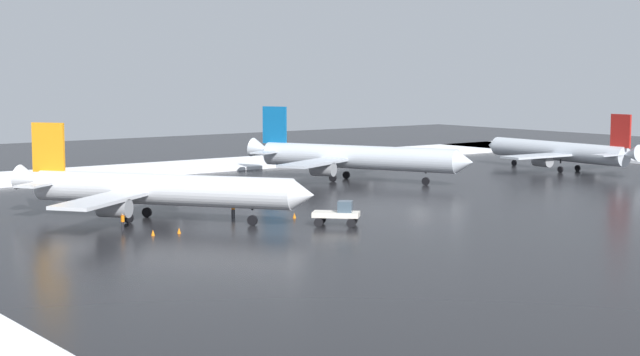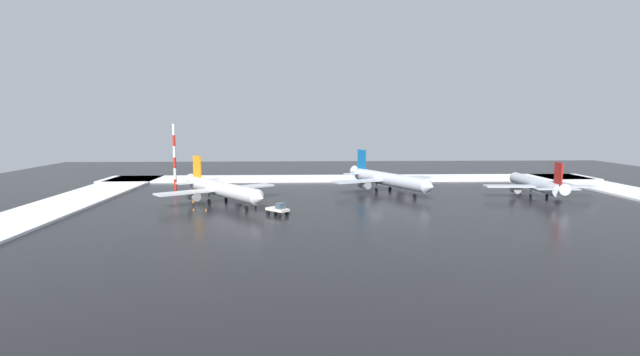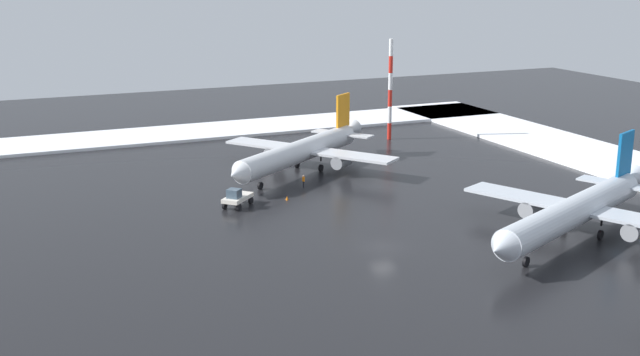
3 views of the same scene
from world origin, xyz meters
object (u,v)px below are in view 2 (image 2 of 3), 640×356
at_px(pushback_tug, 278,209).
at_px(antenna_mast, 174,157).
at_px(airplane_far_rear, 536,184).
at_px(airplane_parked_portside, 222,189).
at_px(traffic_cone_near_nose, 278,208).
at_px(ground_crew_beside_wing, 256,201).
at_px(traffic_cone_wingtip_side, 206,210).
at_px(traffic_cone_mid_line, 194,209).
at_px(airplane_parked_starboard, 388,179).
at_px(ground_crew_mid_apron, 193,202).

height_order(pushback_tug, antenna_mast, antenna_mast).
bearing_deg(airplane_far_rear, airplane_parked_portside, 99.52).
relative_size(airplane_far_rear, traffic_cone_near_nose, 55.96).
bearing_deg(airplane_far_rear, traffic_cone_near_nose, 107.16).
distance_m(airplane_parked_portside, ground_crew_beside_wing, 8.43).
bearing_deg(antenna_mast, traffic_cone_wingtip_side, 113.67).
bearing_deg(traffic_cone_mid_line, airplane_parked_starboard, -151.11).
height_order(airplane_far_rear, ground_crew_mid_apron, airplane_far_rear).
bearing_deg(traffic_cone_mid_line, antenna_mast, -70.08).
height_order(antenna_mast, traffic_cone_wingtip_side, antenna_mast).
xyz_separation_m(airplane_parked_portside, ground_crew_beside_wing, (-7.60, 2.85, -2.30)).
bearing_deg(antenna_mast, pushback_tug, 127.80).
relative_size(pushback_tug, ground_crew_beside_wing, 2.82).
bearing_deg(airplane_parked_starboard, traffic_cone_mid_line, -85.95).
xyz_separation_m(airplane_parked_starboard, traffic_cone_near_nose, (26.96, 23.36, -3.09)).
height_order(ground_crew_mid_apron, traffic_cone_near_nose, ground_crew_mid_apron).
height_order(airplane_parked_portside, airplane_far_rear, airplane_parked_portside).
distance_m(ground_crew_mid_apron, traffic_cone_near_nose, 18.21).
xyz_separation_m(airplane_far_rear, pushback_tug, (60.69, 21.62, -1.74)).
distance_m(traffic_cone_near_nose, traffic_cone_mid_line, 16.93).
bearing_deg(traffic_cone_near_nose, ground_crew_mid_apron, -11.02).
height_order(ground_crew_mid_apron, traffic_cone_mid_line, ground_crew_mid_apron).
height_order(traffic_cone_mid_line, traffic_cone_wingtip_side, same).
bearing_deg(airplane_far_rear, traffic_cone_mid_line, 104.90).
height_order(ground_crew_beside_wing, traffic_cone_near_nose, ground_crew_beside_wing).
bearing_deg(airplane_far_rear, ground_crew_beside_wing, 102.63).
xyz_separation_m(antenna_mast, traffic_cone_mid_line, (-11.12, 30.69, -8.37)).
relative_size(ground_crew_mid_apron, ground_crew_beside_wing, 1.00).
bearing_deg(airplane_far_rear, ground_crew_mid_apron, 101.72).
distance_m(airplane_parked_starboard, traffic_cone_wingtip_side, 48.24).
relative_size(ground_crew_beside_wing, traffic_cone_mid_line, 3.11).
bearing_deg(airplane_parked_starboard, ground_crew_beside_wing, -83.86).
relative_size(airplane_parked_portside, ground_crew_mid_apron, 16.68).
relative_size(antenna_mast, traffic_cone_wingtip_side, 31.45).
height_order(airplane_parked_portside, airplane_parked_starboard, airplane_parked_starboard).
bearing_deg(pushback_tug, ground_crew_mid_apron, -163.77).
relative_size(airplane_far_rear, ground_crew_mid_apron, 18.00).
relative_size(ground_crew_beside_wing, traffic_cone_wingtip_side, 3.11).
bearing_deg(traffic_cone_mid_line, ground_crew_beside_wing, -157.02).
height_order(airplane_parked_portside, antenna_mast, antenna_mast).
height_order(ground_crew_mid_apron, ground_crew_beside_wing, same).
distance_m(airplane_parked_portside, airplane_parked_starboard, 42.62).
relative_size(airplane_parked_starboard, ground_crew_mid_apron, 18.88).
bearing_deg(antenna_mast, airplane_far_rear, 170.40).
distance_m(airplane_parked_starboard, ground_crew_mid_apron, 49.10).
xyz_separation_m(ground_crew_mid_apron, ground_crew_beside_wing, (-13.02, -0.79, 0.00)).
bearing_deg(ground_crew_beside_wing, airplane_far_rear, -43.10).
bearing_deg(pushback_tug, ground_crew_beside_wing, 161.10).
distance_m(airplane_parked_starboard, traffic_cone_mid_line, 50.21).
height_order(airplane_parked_starboard, ground_crew_mid_apron, airplane_parked_starboard).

